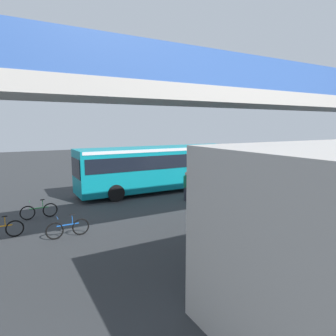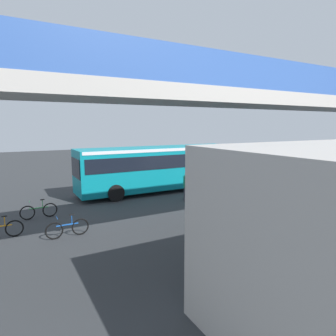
# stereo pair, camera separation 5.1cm
# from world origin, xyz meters

# --- Properties ---
(ground) EXTENTS (80.00, 80.00, 0.00)m
(ground) POSITION_xyz_m (0.00, 0.00, 0.00)
(ground) COLOR #2D3033
(city_bus) EXTENTS (11.54, 2.85, 3.15)m
(city_bus) POSITION_xyz_m (1.21, -0.03, 1.88)
(city_bus) COLOR #0C8493
(city_bus) RESTS_ON ground
(parked_van) EXTENTS (4.80, 2.17, 2.05)m
(parked_van) POSITION_xyz_m (-8.93, 5.29, 1.18)
(parked_van) COLOR #33478C
(parked_van) RESTS_ON ground
(bicycle_green) EXTENTS (1.77, 0.44, 0.96)m
(bicycle_green) POSITION_xyz_m (9.39, 2.57, 0.37)
(bicycle_green) COLOR black
(bicycle_green) RESTS_ON ground
(bicycle_orange) EXTENTS (1.77, 0.44, 0.96)m
(bicycle_orange) POSITION_xyz_m (11.07, 4.74, 0.37)
(bicycle_orange) COLOR black
(bicycle_orange) RESTS_ON ground
(bicycle_blue) EXTENTS (1.77, 0.44, 0.96)m
(bicycle_blue) POSITION_xyz_m (8.60, 5.87, 0.37)
(bicycle_blue) COLOR black
(bicycle_blue) RESTS_ON ground
(pedestrian) EXTENTS (0.38, 0.38, 1.79)m
(pedestrian) POSITION_xyz_m (0.97, 3.15, 0.89)
(pedestrian) COLOR #2D2D38
(pedestrian) RESTS_ON ground
(traffic_sign) EXTENTS (0.08, 0.60, 2.80)m
(traffic_sign) POSITION_xyz_m (-4.30, -4.33, 1.89)
(traffic_sign) COLOR slate
(traffic_sign) RESTS_ON ground
(lane_dash_leftmost) EXTENTS (2.00, 0.20, 0.01)m
(lane_dash_leftmost) POSITION_xyz_m (-4.00, -3.16, 0.00)
(lane_dash_leftmost) COLOR silver
(lane_dash_leftmost) RESTS_ON ground
(lane_dash_left) EXTENTS (2.00, 0.20, 0.01)m
(lane_dash_left) POSITION_xyz_m (0.00, -3.16, 0.00)
(lane_dash_left) COLOR silver
(lane_dash_left) RESTS_ON ground
(lane_dash_centre) EXTENTS (2.00, 0.20, 0.01)m
(lane_dash_centre) POSITION_xyz_m (4.00, -3.16, 0.00)
(lane_dash_centre) COLOR silver
(lane_dash_centre) RESTS_ON ground
(pedestrian_overpass) EXTENTS (28.48, 2.60, 6.99)m
(pedestrian_overpass) POSITION_xyz_m (0.00, 9.34, 5.21)
(pedestrian_overpass) COLOR #B2ADA5
(pedestrian_overpass) RESTS_ON ground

